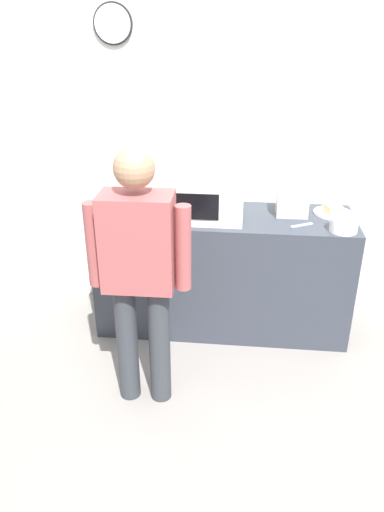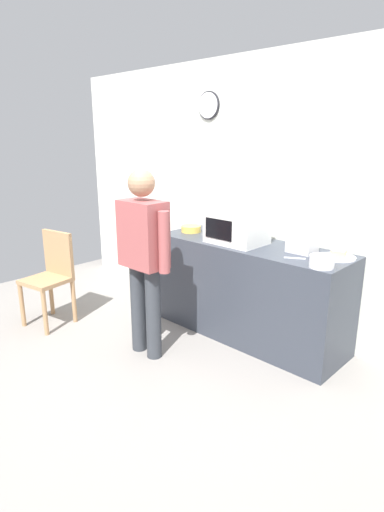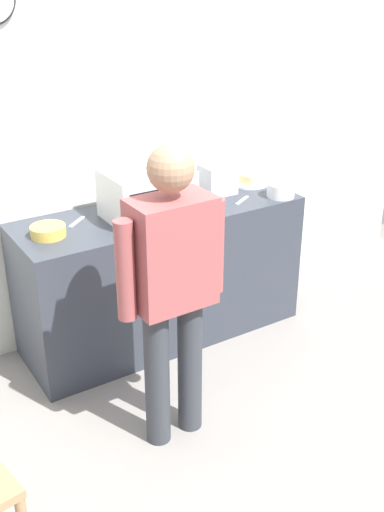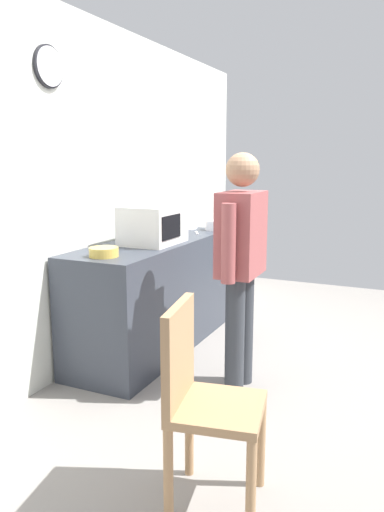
{
  "view_description": "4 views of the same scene",
  "coord_description": "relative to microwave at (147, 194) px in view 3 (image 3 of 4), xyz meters",
  "views": [
    {
      "loc": [
        0.33,
        -2.09,
        2.19
      ],
      "look_at": [
        0.02,
        0.86,
        0.75
      ],
      "focal_mm": 34.4,
      "sensor_mm": 36.0,
      "label": 1
    },
    {
      "loc": [
        2.37,
        -1.8,
        1.85
      ],
      "look_at": [
        -0.02,
        0.69,
        0.86
      ],
      "focal_mm": 29.17,
      "sensor_mm": 36.0,
      "label": 2
    },
    {
      "loc": [
        -1.57,
        -2.0,
        2.35
      ],
      "look_at": [
        0.11,
        0.68,
        0.83
      ],
      "focal_mm": 43.92,
      "sensor_mm": 36.0,
      "label": 3
    },
    {
      "loc": [
        -3.3,
        -0.73,
        1.56
      ],
      "look_at": [
        0.01,
        0.79,
        0.85
      ],
      "focal_mm": 34.89,
      "sensor_mm": 36.0,
      "label": 4
    }
  ],
  "objects": [
    {
      "name": "microwave",
      "position": [
        0.0,
        0.0,
        0.0
      ],
      "size": [
        0.5,
        0.39,
        0.3
      ],
      "color": "silver",
      "rests_on": "kitchen_counter"
    },
    {
      "name": "salad_bowl",
      "position": [
        -0.62,
        0.04,
        -0.12
      ],
      "size": [
        0.2,
        0.2,
        0.06
      ],
      "primitive_type": "cylinder",
      "color": "gold",
      "rests_on": "kitchen_counter"
    },
    {
      "name": "toaster",
      "position": [
        0.6,
        0.12,
        -0.05
      ],
      "size": [
        0.22,
        0.18,
        0.2
      ],
      "primitive_type": "cube",
      "color": "silver",
      "rests_on": "kitchen_counter"
    },
    {
      "name": "fork_utensil",
      "position": [
        -0.4,
        0.15,
        -0.15
      ],
      "size": [
        0.14,
        0.12,
        0.01
      ],
      "primitive_type": "cube",
      "rotation": [
        0.0,
        0.0,
        0.69
      ],
      "color": "silver",
      "rests_on": "kitchen_counter"
    },
    {
      "name": "spoon_utensil",
      "position": [
        0.66,
        -0.08,
        -0.15
      ],
      "size": [
        0.16,
        0.1,
        0.01
      ],
      "primitive_type": "cube",
      "rotation": [
        0.0,
        0.0,
        0.51
      ],
      "color": "silver",
      "rests_on": "kitchen_counter"
    },
    {
      "name": "person_standing",
      "position": [
        -0.32,
        -0.84,
        -0.12
      ],
      "size": [
        0.59,
        0.25,
        1.61
      ],
      "color": "#32363C",
      "rests_on": "ground_plane"
    },
    {
      "name": "kitchen_counter",
      "position": [
        0.12,
        0.06,
        -0.6
      ],
      "size": [
        1.86,
        0.62,
        0.91
      ],
      "primitive_type": "cube",
      "color": "#333842",
      "rests_on": "ground_plane"
    },
    {
      "name": "sandwich_plate",
      "position": [
        0.9,
        0.17,
        -0.13
      ],
      "size": [
        0.27,
        0.27,
        0.07
      ],
      "color": "white",
      "rests_on": "kitchen_counter"
    },
    {
      "name": "ground_plane",
      "position": [
        -0.09,
        -1.16,
        -1.06
      ],
      "size": [
        6.0,
        6.0,
        0.0
      ],
      "primitive_type": "plane",
      "color": "gray"
    },
    {
      "name": "back_wall",
      "position": [
        -0.1,
        0.44,
        0.24
      ],
      "size": [
        5.4,
        0.13,
        2.6
      ],
      "color": "silver",
      "rests_on": "ground_plane"
    },
    {
      "name": "cereal_bowl",
      "position": [
        0.92,
        -0.15,
        -0.1
      ],
      "size": [
        0.19,
        0.19,
        0.09
      ],
      "primitive_type": "cylinder",
      "color": "white",
      "rests_on": "kitchen_counter"
    }
  ]
}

